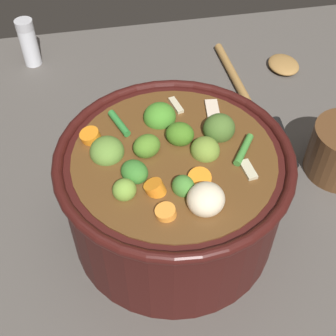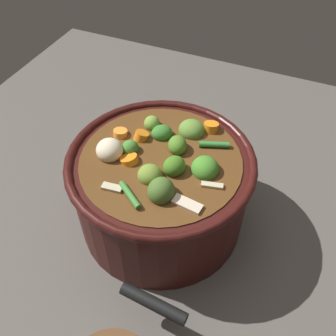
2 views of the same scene
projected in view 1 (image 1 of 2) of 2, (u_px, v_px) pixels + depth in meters
ground_plane at (173, 227)px, 0.66m from camera, size 1.10×1.10×0.00m
cooking_pot at (174, 191)px, 0.60m from camera, size 0.30×0.30×0.18m
wooden_spoon at (264, 67)px, 0.91m from camera, size 0.18×0.15×0.02m
salt_shaker at (29, 43)px, 0.90m from camera, size 0.03×0.03×0.10m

